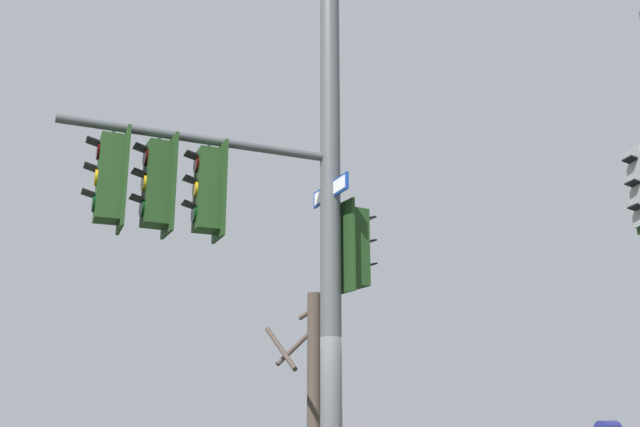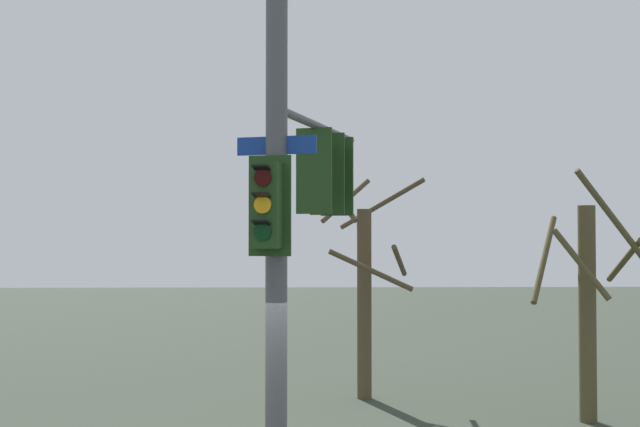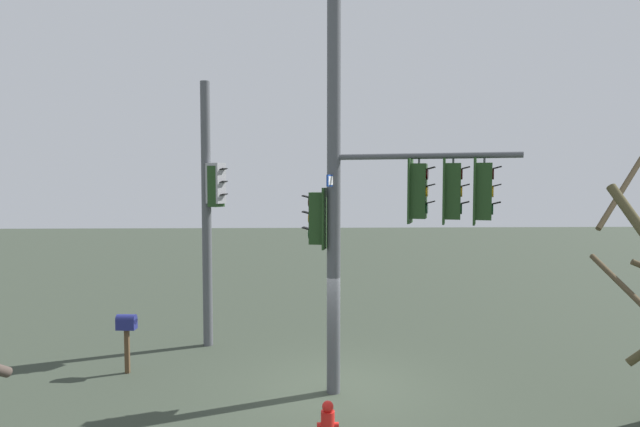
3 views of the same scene
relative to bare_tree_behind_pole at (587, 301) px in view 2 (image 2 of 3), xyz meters
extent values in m
cylinder|color=#4C4F54|center=(-3.82, 5.51, 2.80)|extent=(0.29, 0.29, 9.95)
cylinder|color=#4C4F54|center=(-2.06, 4.91, 2.87)|extent=(3.56, 1.32, 0.12)
cube|color=#1E3D19|center=(-2.14, 4.93, 2.17)|extent=(0.40, 0.44, 1.10)
cube|color=#1E3D19|center=(-2.30, 4.99, 2.17)|extent=(0.22, 0.54, 1.30)
cylinder|color=#2F0403|center=(-1.99, 4.88, 2.51)|extent=(0.10, 0.22, 0.22)
cube|color=black|center=(-1.92, 4.85, 2.63)|extent=(0.22, 0.25, 0.06)
cylinder|color=#F2A814|center=(-1.99, 4.88, 2.17)|extent=(0.10, 0.22, 0.22)
cube|color=black|center=(-1.92, 4.85, 2.29)|extent=(0.22, 0.25, 0.06)
cylinder|color=black|center=(-1.99, 4.88, 1.83)|extent=(0.10, 0.22, 0.22)
cube|color=black|center=(-1.92, 4.85, 1.95)|extent=(0.22, 0.25, 0.06)
cylinder|color=#4C4F54|center=(-2.14, 4.93, 2.79)|extent=(0.04, 0.04, 0.15)
cube|color=#1E3D19|center=(-1.51, 4.72, 2.17)|extent=(0.39, 0.43, 1.10)
cube|color=#1E3D19|center=(-1.68, 4.77, 2.17)|extent=(0.20, 0.55, 1.30)
cylinder|color=#2F0403|center=(-1.36, 4.67, 2.51)|extent=(0.09, 0.22, 0.22)
cube|color=black|center=(-1.28, 4.65, 2.63)|extent=(0.21, 0.25, 0.06)
cylinder|color=#F2A814|center=(-1.36, 4.67, 2.17)|extent=(0.09, 0.22, 0.22)
cube|color=black|center=(-1.28, 4.65, 2.29)|extent=(0.21, 0.25, 0.06)
cylinder|color=black|center=(-1.36, 4.67, 1.83)|extent=(0.09, 0.22, 0.22)
cube|color=black|center=(-1.28, 4.65, 1.95)|extent=(0.21, 0.25, 0.06)
cylinder|color=#4C4F54|center=(-1.51, 4.72, 2.79)|extent=(0.04, 0.04, 0.15)
cube|color=#1E3D19|center=(-0.96, 4.53, 2.17)|extent=(0.41, 0.44, 1.10)
cube|color=#1E3D19|center=(-1.12, 4.59, 2.17)|extent=(0.23, 0.54, 1.30)
cylinder|color=#2F0403|center=(-0.81, 4.47, 2.51)|extent=(0.10, 0.22, 0.22)
cube|color=black|center=(-0.74, 4.45, 2.63)|extent=(0.22, 0.25, 0.06)
cylinder|color=#F2A814|center=(-0.81, 4.47, 2.17)|extent=(0.10, 0.22, 0.22)
cube|color=black|center=(-0.74, 4.45, 2.29)|extent=(0.22, 0.25, 0.06)
cylinder|color=black|center=(-0.81, 4.47, 1.83)|extent=(0.10, 0.22, 0.22)
cube|color=black|center=(-0.74, 4.45, 1.95)|extent=(0.22, 0.25, 0.06)
cylinder|color=#4C4F54|center=(-0.96, 4.53, 2.79)|extent=(0.04, 0.04, 0.15)
cube|color=#1E3D19|center=(-4.16, 5.63, 1.58)|extent=(0.37, 0.42, 1.10)
cube|color=#1E3D19|center=(-4.00, 5.59, 1.58)|extent=(0.17, 0.55, 1.30)
cylinder|color=#2F0403|center=(-4.33, 5.66, 1.92)|extent=(0.08, 0.22, 0.22)
cube|color=black|center=(-4.40, 5.68, 2.04)|extent=(0.20, 0.24, 0.06)
cylinder|color=#F2A814|center=(-4.33, 5.66, 1.58)|extent=(0.08, 0.22, 0.22)
cube|color=black|center=(-4.40, 5.68, 1.70)|extent=(0.20, 0.24, 0.06)
cylinder|color=black|center=(-4.33, 5.66, 1.24)|extent=(0.08, 0.22, 0.22)
cube|color=black|center=(-4.40, 5.68, 1.36)|extent=(0.20, 0.24, 0.06)
cube|color=navy|center=(-3.82, 5.51, 2.38)|extent=(0.36, 1.06, 0.24)
cube|color=white|center=(-3.80, 5.50, 2.38)|extent=(0.31, 0.96, 0.18)
cylinder|color=#4B452A|center=(0.03, -0.01, -0.22)|extent=(0.31, 0.31, 3.91)
cylinder|color=#4B452A|center=(-0.67, -0.21, 1.49)|extent=(0.54, 1.51, 1.69)
cylinder|color=#4B452A|center=(-0.37, 0.24, 0.68)|extent=(0.63, 0.93, 1.27)
cylinder|color=#4B452A|center=(0.43, 0.65, 0.76)|extent=(1.44, 0.93, 1.61)
cylinder|color=#4B452A|center=(0.04, -0.70, 0.73)|extent=(1.44, 0.13, 0.86)
cylinder|color=#4C3F2A|center=(2.17, 3.87, -0.22)|extent=(0.30, 0.30, 3.91)
cylinder|color=#4C3F2A|center=(1.34, 3.81, 0.50)|extent=(0.24, 1.70, 0.86)
cylinder|color=#4C3F2A|center=(2.68, 4.23, 1.93)|extent=(0.83, 1.13, 0.99)
cylinder|color=#4C3F2A|center=(3.03, 3.42, 1.87)|extent=(1.03, 1.81, 1.11)
cylinder|color=#4C3F2A|center=(1.76, 4.54, 2.15)|extent=(1.44, 0.95, 1.45)
cylinder|color=#4C3F2A|center=(1.97, 3.17, 0.66)|extent=(1.48, 0.50, 0.69)
camera|label=1|loc=(2.79, 12.63, -0.67)|focal=40.40mm
camera|label=2|loc=(-14.17, 5.19, 1.21)|focal=44.29mm
camera|label=3|loc=(-4.49, -5.54, 2.36)|focal=29.52mm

